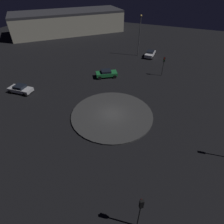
# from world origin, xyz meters

# --- Properties ---
(ground_plane) EXTENTS (119.04, 119.04, 0.00)m
(ground_plane) POSITION_xyz_m (0.00, 0.00, 0.00)
(ground_plane) COLOR black
(roundabout_island) EXTENTS (12.15, 12.15, 0.22)m
(roundabout_island) POSITION_xyz_m (0.00, 0.00, 0.11)
(roundabout_island) COLOR #383838
(roundabout_island) RESTS_ON ground_plane
(car_silver) EXTENTS (2.33, 4.29, 1.43)m
(car_silver) POSITION_xyz_m (-0.29, 17.31, 0.74)
(car_silver) COLOR silver
(car_silver) RESTS_ON ground_plane
(car_white) EXTENTS (4.27, 2.08, 1.44)m
(car_white) POSITION_xyz_m (25.33, 0.24, 0.75)
(car_white) COLOR white
(car_white) RESTS_ON ground_plane
(car_green) EXTENTS (3.88, 4.54, 1.47)m
(car_green) POSITION_xyz_m (11.03, 5.82, 0.78)
(car_green) COLOR #1E7238
(car_green) RESTS_ON ground_plane
(traffic_light_east) EXTENTS (0.39, 0.35, 3.89)m
(traffic_light_east) POSITION_xyz_m (15.95, -4.41, 2.78)
(traffic_light_east) COLOR #2D2D2D
(traffic_light_east) RESTS_ON ground_plane
(traffic_light_southwest) EXTENTS (0.40, 0.37, 4.32)m
(traffic_light_southwest) POSITION_xyz_m (-13.01, -7.72, 3.07)
(traffic_light_southwest) COLOR #2D2D2D
(traffic_light_southwest) RESTS_ON ground_plane
(streetlamp_east) EXTENTS (0.44, 0.44, 9.36)m
(streetlamp_east) POSITION_xyz_m (24.91, 3.30, 5.57)
(streetlamp_east) COLOR #4C4C51
(streetlamp_east) RESTS_ON ground_plane
(store_building) EXTENTS (34.00, 34.07, 6.76)m
(store_building) POSITION_xyz_m (36.79, 31.43, 3.38)
(store_building) COLOR #ADA893
(store_building) RESTS_ON ground_plane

